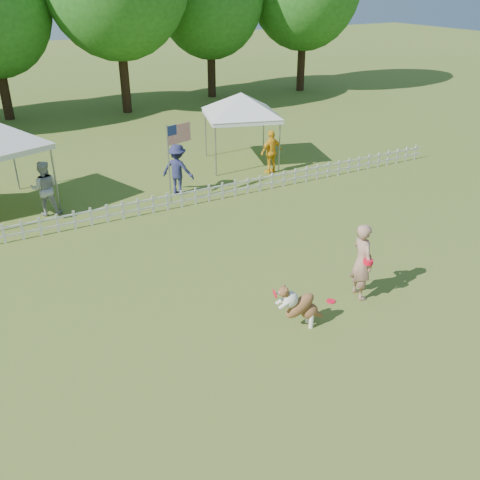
{
  "coord_description": "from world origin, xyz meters",
  "views": [
    {
      "loc": [
        -5.97,
        -8.21,
        6.93
      ],
      "look_at": [
        -0.32,
        2.0,
        1.1
      ],
      "focal_mm": 40.0,
      "sensor_mm": 36.0,
      "label": 1
    }
  ],
  "objects": [
    {
      "name": "ground",
      "position": [
        0.0,
        0.0,
        0.0
      ],
      "size": [
        120.0,
        120.0,
        0.0
      ],
      "primitive_type": "plane",
      "color": "#4E6B21",
      "rests_on": "ground"
    },
    {
      "name": "picket_fence",
      "position": [
        0.0,
        7.0,
        0.3
      ],
      "size": [
        22.0,
        0.08,
        0.6
      ],
      "primitive_type": null,
      "color": "silver",
      "rests_on": "ground"
    },
    {
      "name": "handler",
      "position": [
        1.78,
        -0.06,
        0.94
      ],
      "size": [
        0.57,
        0.76,
        1.88
      ],
      "primitive_type": "imported",
      "rotation": [
        0.0,
        0.0,
        1.39
      ],
      "color": "#A27461",
      "rests_on": "ground"
    },
    {
      "name": "dog",
      "position": [
        -0.18,
        -0.43,
        0.55
      ],
      "size": [
        1.12,
        0.57,
        1.1
      ],
      "primitive_type": null,
      "rotation": [
        0.0,
        0.0,
        -0.2
      ],
      "color": "brown",
      "rests_on": "ground"
    },
    {
      "name": "frisbee_on_turf",
      "position": [
        1.05,
        0.04,
        0.01
      ],
      "size": [
        0.27,
        0.27,
        0.02
      ],
      "primitive_type": "cylinder",
      "rotation": [
        0.0,
        0.0,
        -0.36
      ],
      "color": "red",
      "rests_on": "ground"
    },
    {
      "name": "canopy_tent_right",
      "position": [
        4.16,
        10.02,
        1.39
      ],
      "size": [
        3.36,
        3.36,
        2.78
      ],
      "primitive_type": null,
      "rotation": [
        0.0,
        0.0,
        -0.3
      ],
      "color": "silver",
      "rests_on": "ground"
    },
    {
      "name": "flag_pole",
      "position": [
        0.07,
        7.5,
        1.33
      ],
      "size": [
        1.01,
        0.39,
        2.66
      ],
      "primitive_type": null,
      "rotation": [
        0.0,
        0.0,
        0.28
      ],
      "color": "gray",
      "rests_on": "ground"
    },
    {
      "name": "spectator_a",
      "position": [
        -3.73,
        8.55,
        0.88
      ],
      "size": [
        1.01,
        0.88,
        1.76
      ],
      "primitive_type": "imported",
      "rotation": [
        0.0,
        0.0,
        2.86
      ],
      "color": "#A1A0A6",
      "rests_on": "ground"
    },
    {
      "name": "spectator_b",
      "position": [
        0.64,
        8.2,
        0.88
      ],
      "size": [
        1.26,
        1.28,
        1.77
      ],
      "primitive_type": "imported",
      "rotation": [
        0.0,
        0.0,
        2.33
      ],
      "color": "#23254A",
      "rests_on": "ground"
    },
    {
      "name": "spectator_c",
      "position": [
        4.64,
        8.5,
        0.83
      ],
      "size": [
        1.02,
        0.52,
        1.67
      ],
      "primitive_type": "imported",
      "rotation": [
        0.0,
        0.0,
        3.27
      ],
      "color": "gold",
      "rests_on": "ground"
    },
    {
      "name": "tree_right",
      "position": [
        9.0,
        22.5,
        5.2
      ],
      "size": [
        6.2,
        6.2,
        10.4
      ],
      "primitive_type": null,
      "color": "#235B1A",
      "rests_on": "ground"
    }
  ]
}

